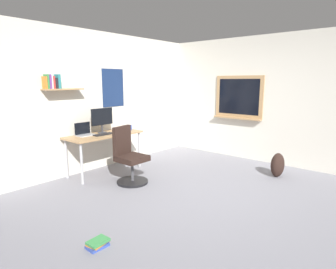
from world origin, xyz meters
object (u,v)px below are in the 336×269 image
(keyboard, at_px, (104,134))
(coffee_mug, at_px, (130,127))
(desk, at_px, (104,138))
(backpack, at_px, (278,165))
(monitor_primary, at_px, (102,119))
(book_stack_on_floor, at_px, (98,243))
(laptop, at_px, (85,132))
(office_chair, at_px, (129,159))
(computer_mouse, at_px, (116,132))

(keyboard, distance_m, coffee_mug, 0.69)
(desk, height_order, backpack, desk)
(backpack, bearing_deg, monitor_primary, 124.03)
(book_stack_on_floor, bearing_deg, monitor_primary, 51.45)
(keyboard, xyz_separation_m, backpack, (1.89, -2.48, -0.52))
(book_stack_on_floor, bearing_deg, laptop, 58.69)
(desk, relative_size, laptop, 4.59)
(laptop, relative_size, monitor_primary, 0.67)
(backpack, height_order, book_stack_on_floor, backpack)
(keyboard, relative_size, backpack, 0.86)
(monitor_primary, xyz_separation_m, coffee_mug, (0.58, -0.12, -0.22))
(office_chair, bearing_deg, backpack, -43.30)
(laptop, xyz_separation_m, book_stack_on_floor, (-1.27, -2.09, -0.75))
(desk, bearing_deg, coffee_mug, -2.22)
(office_chair, distance_m, laptop, 1.00)
(desk, distance_m, book_stack_on_floor, 2.59)
(desk, bearing_deg, backpack, -54.47)
(monitor_primary, height_order, computer_mouse, monitor_primary)
(computer_mouse, relative_size, backpack, 0.24)
(desk, distance_m, office_chair, 0.80)
(book_stack_on_floor, bearing_deg, backpack, -10.08)
(monitor_primary, relative_size, book_stack_on_floor, 1.92)
(computer_mouse, xyz_separation_m, backpack, (1.61, -2.48, -0.53))
(backpack, bearing_deg, office_chair, 136.70)
(monitor_primary, relative_size, backpack, 1.07)
(laptop, distance_m, keyboard, 0.33)
(desk, distance_m, coffee_mug, 0.62)
(computer_mouse, xyz_separation_m, coffee_mug, (0.40, 0.05, 0.03))
(keyboard, bearing_deg, monitor_primary, 57.64)
(laptop, bearing_deg, office_chair, -75.21)
(keyboard, height_order, backpack, keyboard)
(desk, bearing_deg, computer_mouse, -19.44)
(computer_mouse, bearing_deg, monitor_primary, 135.84)
(desk, relative_size, backpack, 3.29)
(desk, relative_size, coffee_mug, 15.46)
(coffee_mug, bearing_deg, backpack, -64.40)
(office_chair, relative_size, backpack, 2.20)
(laptop, xyz_separation_m, keyboard, (0.25, -0.22, -0.04))
(monitor_primary, distance_m, keyboard, 0.33)
(coffee_mug, height_order, book_stack_on_floor, coffee_mug)
(computer_mouse, bearing_deg, desk, 160.56)
(monitor_primary, distance_m, book_stack_on_floor, 2.78)
(laptop, height_order, book_stack_on_floor, laptop)
(book_stack_on_floor, bearing_deg, computer_mouse, 46.13)
(desk, xyz_separation_m, laptop, (-0.32, 0.14, 0.13))
(office_chair, relative_size, keyboard, 2.57)
(laptop, bearing_deg, keyboard, -41.02)
(keyboard, relative_size, computer_mouse, 3.56)
(computer_mouse, distance_m, coffee_mug, 0.41)
(office_chair, height_order, monitor_primary, monitor_primary)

